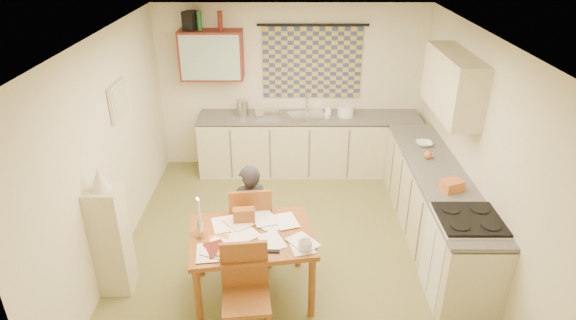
{
  "coord_description": "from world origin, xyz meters",
  "views": [
    {
      "loc": [
        -0.04,
        -4.76,
        3.49
      ],
      "look_at": [
        -0.05,
        0.2,
        1.05
      ],
      "focal_mm": 30.0,
      "sensor_mm": 36.0,
      "label": 1
    }
  ],
  "objects_px": {
    "dining_table": "(252,264)",
    "person": "(250,215)",
    "counter_right": "(434,206)",
    "shelf_stand": "(112,241)",
    "counter_back": "(308,144)",
    "stove": "(462,258)",
    "chair_far": "(251,236)"
  },
  "relations": [
    {
      "from": "dining_table",
      "to": "person",
      "type": "xyz_separation_m",
      "value": [
        -0.06,
        0.56,
        0.23
      ]
    },
    {
      "from": "dining_table",
      "to": "counter_right",
      "type": "bearing_deg",
      "value": 16.88
    },
    {
      "from": "shelf_stand",
      "to": "counter_back",
      "type": "bearing_deg",
      "value": 52.23
    },
    {
      "from": "dining_table",
      "to": "shelf_stand",
      "type": "bearing_deg",
      "value": 167.77
    },
    {
      "from": "stove",
      "to": "counter_right",
      "type": "bearing_deg",
      "value": 90.0
    },
    {
      "from": "counter_right",
      "to": "chair_far",
      "type": "relative_size",
      "value": 2.95
    },
    {
      "from": "stove",
      "to": "chair_far",
      "type": "bearing_deg",
      "value": 164.51
    },
    {
      "from": "stove",
      "to": "person",
      "type": "relative_size",
      "value": 0.78
    },
    {
      "from": "counter_right",
      "to": "stove",
      "type": "bearing_deg",
      "value": -90.0
    },
    {
      "from": "counter_right",
      "to": "chair_far",
      "type": "xyz_separation_m",
      "value": [
        -2.17,
        -0.42,
        -0.14
      ]
    },
    {
      "from": "counter_back",
      "to": "chair_far",
      "type": "xyz_separation_m",
      "value": [
        -0.72,
        -2.21,
        -0.14
      ]
    },
    {
      "from": "stove",
      "to": "dining_table",
      "type": "height_order",
      "value": "stove"
    },
    {
      "from": "counter_back",
      "to": "counter_right",
      "type": "xyz_separation_m",
      "value": [
        1.44,
        -1.79,
        -0.0
      ]
    },
    {
      "from": "counter_back",
      "to": "shelf_stand",
      "type": "relative_size",
      "value": 2.74
    },
    {
      "from": "counter_right",
      "to": "shelf_stand",
      "type": "bearing_deg",
      "value": -165.46
    },
    {
      "from": "counter_right",
      "to": "stove",
      "type": "height_order",
      "value": "stove"
    },
    {
      "from": "counter_right",
      "to": "dining_table",
      "type": "height_order",
      "value": "counter_right"
    },
    {
      "from": "counter_back",
      "to": "chair_far",
      "type": "height_order",
      "value": "chair_far"
    },
    {
      "from": "shelf_stand",
      "to": "chair_far",
      "type": "bearing_deg",
      "value": 19.87
    },
    {
      "from": "counter_back",
      "to": "counter_right",
      "type": "height_order",
      "value": "same"
    },
    {
      "from": "stove",
      "to": "person",
      "type": "distance_m",
      "value": 2.25
    },
    {
      "from": "counter_back",
      "to": "person",
      "type": "distance_m",
      "value": 2.36
    },
    {
      "from": "counter_back",
      "to": "person",
      "type": "bearing_deg",
      "value": -108.07
    },
    {
      "from": "chair_far",
      "to": "shelf_stand",
      "type": "height_order",
      "value": "shelf_stand"
    },
    {
      "from": "stove",
      "to": "dining_table",
      "type": "bearing_deg",
      "value": 179.63
    },
    {
      "from": "stove",
      "to": "chair_far",
      "type": "height_order",
      "value": "chair_far"
    },
    {
      "from": "dining_table",
      "to": "chair_far",
      "type": "bearing_deg",
      "value": 86.62
    },
    {
      "from": "counter_back",
      "to": "shelf_stand",
      "type": "distance_m",
      "value": 3.43
    },
    {
      "from": "counter_back",
      "to": "dining_table",
      "type": "height_order",
      "value": "counter_back"
    },
    {
      "from": "stove",
      "to": "counter_back",
      "type": "bearing_deg",
      "value": 117.11
    },
    {
      "from": "chair_far",
      "to": "person",
      "type": "height_order",
      "value": "person"
    },
    {
      "from": "counter_right",
      "to": "counter_back",
      "type": "bearing_deg",
      "value": 128.79
    }
  ]
}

